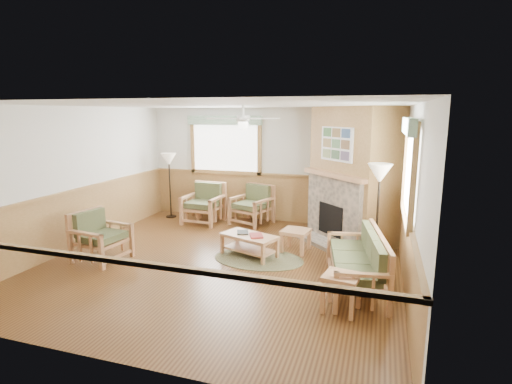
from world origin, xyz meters
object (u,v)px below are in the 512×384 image
(armchair_back_right, at_px, (252,205))
(floor_lamp_left, at_px, (170,185))
(coffee_table, at_px, (249,245))
(armchair_left, at_px, (101,236))
(end_table_sofa, at_px, (341,293))
(armchair_back_left, at_px, (203,203))
(footstool, at_px, (296,241))
(sofa, at_px, (355,260))
(floor_lamp_right, at_px, (377,215))
(end_table_chairs, at_px, (207,210))

(armchair_back_right, xyz_separation_m, floor_lamp_left, (-2.12, -0.03, 0.35))
(armchair_back_right, xyz_separation_m, coffee_table, (0.64, -2.07, -0.25))
(armchair_left, xyz_separation_m, coffee_table, (2.43, 0.98, -0.24))
(end_table_sofa, relative_size, floor_lamp_left, 0.31)
(armchair_back_left, xyz_separation_m, coffee_table, (1.76, -1.82, -0.27))
(footstool, bearing_deg, end_table_sofa, -63.30)
(coffee_table, bearing_deg, end_table_sofa, -21.64)
(sofa, bearing_deg, coffee_table, -122.15)
(sofa, height_order, end_table_sofa, sofa)
(footstool, relative_size, floor_lamp_right, 0.27)
(footstool, bearing_deg, floor_lamp_left, 156.31)
(armchair_back_right, height_order, floor_lamp_left, floor_lamp_left)
(footstool, relative_size, floor_lamp_left, 0.30)
(armchair_back_left, height_order, footstool, armchair_back_left)
(armchair_left, xyz_separation_m, floor_lamp_right, (4.63, 1.20, 0.44))
(armchair_back_left, height_order, end_table_sofa, armchair_back_left)
(end_table_sofa, distance_m, floor_lamp_right, 1.96)
(armchair_back_right, height_order, coffee_table, armchair_back_right)
(armchair_back_left, bearing_deg, end_table_chairs, 98.80)
(end_table_chairs, bearing_deg, floor_lamp_right, -24.62)
(armchair_back_left, distance_m, armchair_left, 2.87)
(end_table_chairs, height_order, footstool, end_table_chairs)
(armchair_left, distance_m, end_table_sofa, 4.28)
(sofa, relative_size, armchair_back_left, 1.94)
(sofa, bearing_deg, armchair_left, -97.61)
(sofa, relative_size, footstool, 3.74)
(armchair_back_right, relative_size, floor_lamp_left, 0.56)
(sofa, relative_size, armchair_left, 2.06)
(footstool, xyz_separation_m, floor_lamp_left, (-3.51, 1.54, 0.60))
(end_table_sofa, bearing_deg, armchair_left, 171.74)
(coffee_table, distance_m, end_table_sofa, 2.41)
(end_table_chairs, distance_m, floor_lamp_left, 1.13)
(end_table_chairs, relative_size, floor_lamp_right, 0.28)
(floor_lamp_right, bearing_deg, end_table_chairs, 155.38)
(armchair_left, bearing_deg, footstool, -57.72)
(armchair_back_right, relative_size, coffee_table, 0.90)
(armchair_back_left, relative_size, floor_lamp_left, 0.58)
(end_table_sofa, height_order, floor_lamp_right, floor_lamp_right)
(end_table_sofa, height_order, floor_lamp_left, floor_lamp_left)
(coffee_table, height_order, footstool, footstool)
(sofa, height_order, floor_lamp_left, floor_lamp_left)
(floor_lamp_right, bearing_deg, coffee_table, -174.18)
(sofa, relative_size, floor_lamp_right, 1.03)
(floor_lamp_right, bearing_deg, sofa, -105.19)
(end_table_sofa, xyz_separation_m, floor_lamp_right, (0.39, 1.82, 0.63))
(floor_lamp_left, relative_size, floor_lamp_right, 0.92)
(end_table_chairs, bearing_deg, coffee_table, -49.02)
(footstool, bearing_deg, armchair_back_right, 131.57)
(armchair_left, distance_m, footstool, 3.52)
(armchair_back_right, height_order, armchair_left, armchair_back_right)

